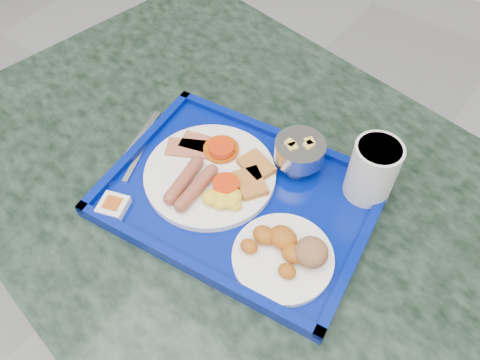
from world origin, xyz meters
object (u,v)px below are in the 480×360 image
object	(u,v)px
table	(247,242)
fruit_bowl	(300,151)
main_plate	(213,175)
bread_plate	(287,253)
tray	(240,197)
juice_cup	(373,169)

from	to	relation	value
table	fruit_bowl	xyz separation A→B (m)	(0.05, 0.08, 0.24)
main_plate	fruit_bowl	size ratio (longest dim) A/B	2.61
table	main_plate	xyz separation A→B (m)	(-0.05, -0.03, 0.21)
bread_plate	fruit_bowl	size ratio (longest dim) A/B	1.79
bread_plate	fruit_bowl	xyz separation A→B (m)	(-0.08, 0.16, 0.02)
table	bread_plate	size ratio (longest dim) A/B	8.40
bread_plate	table	bearing A→B (deg)	147.50
fruit_bowl	tray	bearing A→B (deg)	-111.00
bread_plate	juice_cup	distance (m)	0.19
juice_cup	fruit_bowl	bearing A→B (deg)	-169.08
fruit_bowl	juice_cup	size ratio (longest dim) A/B	0.81
table	bread_plate	xyz separation A→B (m)	(0.13, -0.08, 0.22)
table	fruit_bowl	distance (m)	0.26
main_plate	fruit_bowl	bearing A→B (deg)	48.51
tray	main_plate	size ratio (longest dim) A/B	2.09
table	tray	bearing A→B (deg)	-81.66
tray	fruit_bowl	bearing A→B (deg)	69.00
tray	table	bearing A→B (deg)	98.34
main_plate	juice_cup	world-z (taller)	juice_cup
tray	juice_cup	bearing A→B (deg)	39.46
table	fruit_bowl	bearing A→B (deg)	59.22
table	fruit_bowl	world-z (taller)	fruit_bowl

